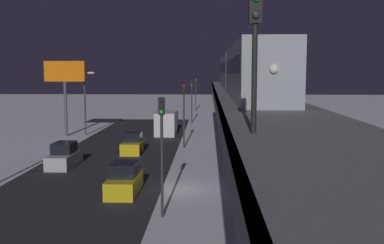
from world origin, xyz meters
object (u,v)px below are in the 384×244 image
Objects in this scene: sedan_yellow at (133,145)px; commercial_billboard at (65,79)px; traffic_light_near at (162,139)px; traffic_light_mid at (184,107)px; sedan_silver at (64,157)px; rail_signal at (255,37)px; traffic_light_distant at (196,89)px; traffic_light_far at (192,95)px; box_truck at (167,123)px; sedan_yellow_3 at (124,181)px; subway_train at (243,71)px.

sedan_yellow is 0.46× the size of commercial_billboard.
traffic_light_near is 1.00× the size of traffic_light_mid.
sedan_silver is at bearing 106.90° from commercial_billboard.
commercial_billboard is at bearing -28.95° from traffic_light_mid.
rail_signal reaches higher than traffic_light_distant.
traffic_light_distant is at bearing -90.00° from traffic_light_far.
sedan_silver is at bearing 44.30° from traffic_light_mid.
box_truck is at bearing 85.31° from traffic_light_distant.
traffic_light_far reaches higher than sedan_yellow_3.
commercial_billboard is at bearing -64.06° from traffic_light_near.
traffic_light_far is at bearing -103.68° from box_truck.
subway_train is at bearing -19.03° from sedan_yellow.
traffic_light_near is at bearing 70.90° from subway_train.
subway_train reaches higher than traffic_light_near.
traffic_light_near reaches higher than box_truck.
sedan_yellow_3 is 60.81m from traffic_light_distant.
traffic_light_near is at bearing 115.94° from commercial_billboard.
commercial_billboard is (11.79, 2.67, 5.48)m from box_truck.
traffic_light_near is at bearing -76.10° from sedan_yellow.
traffic_light_near and traffic_light_distant have the same top height.
traffic_light_mid and traffic_light_far have the same top height.
traffic_light_near reaches higher than sedan_yellow_3.
sedan_silver is 16.11m from traffic_light_near.
rail_signal is (1.64, 26.08, 0.95)m from subway_train.
subway_train is 24.49m from commercial_billboard.
traffic_light_distant is 38.48m from commercial_billboard.
subway_train is 8.99m from traffic_light_mid.
subway_train is 7.85× the size of sedan_silver.
traffic_light_mid is at bearing -83.42° from rail_signal.
box_truck is at bearing -85.25° from traffic_light_near.
commercial_billboard is (5.19, -17.09, 6.03)m from sedan_silver.
rail_signal is 76.14m from traffic_light_distant.
rail_signal is 31.74m from sedan_yellow.
traffic_light_near is (-4.70, 19.00, 3.41)m from sedan_yellow.
sedan_yellow is at bearing 84.21° from traffic_light_distant.
sedan_silver is (13.03, -23.27, -7.92)m from rail_signal.
sedan_yellow is 46.72m from traffic_light_distant.
subway_train is 9.06× the size of sedan_yellow.
subway_train is 9.22× the size of rail_signal.
box_truck is 1.16× the size of traffic_light_mid.
traffic_light_near and traffic_light_far have the same top height.
traffic_light_mid is 0.72× the size of commercial_billboard.
sedan_yellow_3 is 27.77m from box_truck.
rail_signal reaches higher than sedan_silver.
traffic_light_near and traffic_light_mid have the same top height.
commercial_billboard reaches higher than traffic_light_far.
commercial_billboard is (18.23, -40.36, -1.89)m from rail_signal.
box_truck is at bearing 81.56° from sedan_yellow.
box_truck is (-6.60, -19.76, 0.55)m from sedan_silver.
commercial_billboard is at bearing 132.19° from sedan_yellow.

